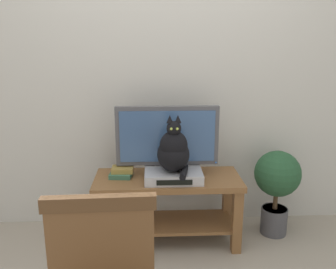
# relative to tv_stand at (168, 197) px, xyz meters

# --- Properties ---
(back_wall) EXTENTS (7.00, 0.12, 2.80)m
(back_wall) POSITION_rel_tv_stand_xyz_m (-0.01, 0.43, 1.03)
(back_wall) COLOR beige
(back_wall) RESTS_ON ground
(tv_stand) EXTENTS (1.10, 0.45, 0.54)m
(tv_stand) POSITION_rel_tv_stand_xyz_m (0.00, 0.00, 0.00)
(tv_stand) COLOR brown
(tv_stand) RESTS_ON ground
(tv) EXTENTS (0.78, 0.20, 0.53)m
(tv) POSITION_rel_tv_stand_xyz_m (0.00, 0.07, 0.45)
(tv) COLOR #4C4C51
(tv) RESTS_ON tv_stand
(media_box) EXTENTS (0.42, 0.29, 0.07)m
(media_box) POSITION_rel_tv_stand_xyz_m (0.04, -0.05, 0.20)
(media_box) COLOR #ADADB2
(media_box) RESTS_ON tv_stand
(cat) EXTENTS (0.24, 0.36, 0.43)m
(cat) POSITION_rel_tv_stand_xyz_m (0.04, -0.07, 0.40)
(cat) COLOR black
(cat) RESTS_ON media_box
(book_stack) EXTENTS (0.18, 0.16, 0.07)m
(book_stack) POSITION_rel_tv_stand_xyz_m (-0.35, 0.04, 0.20)
(book_stack) COLOR #38664C
(book_stack) RESTS_ON tv_stand
(potted_plant) EXTENTS (0.36, 0.36, 0.70)m
(potted_plant) POSITION_rel_tv_stand_xyz_m (0.87, 0.08, 0.07)
(potted_plant) COLOR #47474C
(potted_plant) RESTS_ON ground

